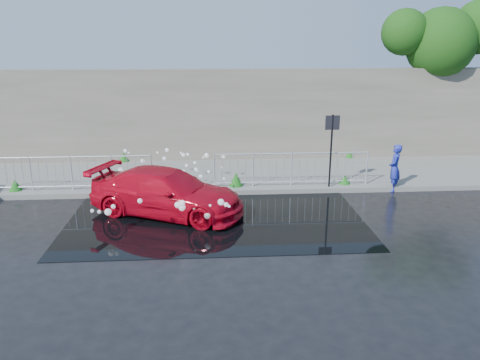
% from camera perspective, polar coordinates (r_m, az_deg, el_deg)
% --- Properties ---
extents(ground, '(90.00, 90.00, 0.00)m').
position_cam_1_polar(ground, '(12.11, -5.23, -6.36)').
color(ground, black).
rests_on(ground, ground).
extents(pavement, '(30.00, 4.00, 0.15)m').
position_cam_1_polar(pavement, '(16.80, -4.89, 0.60)').
color(pavement, '#62635E').
rests_on(pavement, ground).
extents(curb, '(30.00, 0.25, 0.16)m').
position_cam_1_polar(curb, '(14.88, -5.00, -1.53)').
color(curb, '#62635E').
rests_on(curb, ground).
extents(retaining_wall, '(30.00, 0.60, 3.50)m').
position_cam_1_polar(retaining_wall, '(18.55, -4.93, 7.93)').
color(retaining_wall, '#59574B').
rests_on(retaining_wall, pavement).
extents(puddle, '(8.00, 5.00, 0.01)m').
position_cam_1_polar(puddle, '(13.02, -2.94, -4.57)').
color(puddle, black).
rests_on(puddle, ground).
extents(sign_post, '(0.45, 0.06, 2.50)m').
position_cam_1_polar(sign_post, '(15.05, 11.10, 4.90)').
color(sign_post, black).
rests_on(sign_post, ground).
extents(tree, '(4.95, 2.73, 6.25)m').
position_cam_1_polar(tree, '(20.74, 23.74, 15.56)').
color(tree, '#332114').
rests_on(tree, ground).
extents(railing_left, '(5.05, 0.05, 1.10)m').
position_cam_1_polar(railing_left, '(15.64, -19.86, 0.93)').
color(railing_left, silver).
rests_on(railing_left, pavement).
extents(railing_right, '(5.05, 0.05, 1.10)m').
position_cam_1_polar(railing_right, '(15.26, 6.30, 1.46)').
color(railing_right, silver).
rests_on(railing_right, pavement).
extents(weeds, '(12.17, 3.93, 0.45)m').
position_cam_1_polar(weeds, '(16.15, -6.37, 0.83)').
color(weeds, '#154F15').
rests_on(weeds, pavement).
extents(water_spray, '(3.50, 5.65, 0.92)m').
position_cam_1_polar(water_spray, '(13.86, -8.32, -0.31)').
color(water_spray, white).
rests_on(water_spray, ground).
extents(red_car, '(4.74, 3.37, 1.28)m').
position_cam_1_polar(red_car, '(13.24, -8.91, -1.49)').
color(red_car, '#B7071B').
rests_on(red_car, ground).
extents(person, '(0.57, 0.66, 1.54)m').
position_cam_1_polar(person, '(15.83, 18.34, 1.39)').
color(person, '#202AA3').
rests_on(person, ground).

